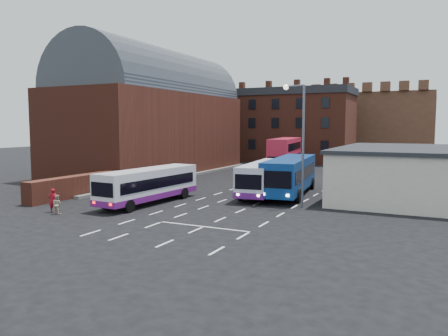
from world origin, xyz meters
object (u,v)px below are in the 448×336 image
at_px(bus_red_double, 285,154).
at_px(street_lamp, 300,133).
at_px(pedestrian_beige, 57,204).
at_px(bus_white_outbound, 149,183).
at_px(pedestrian_red, 53,200).
at_px(bus_blue, 290,173).
at_px(bus_white_inbound, 265,176).

relative_size(bus_red_double, street_lamp, 1.24).
bearing_deg(pedestrian_beige, bus_red_double, -99.71).
bearing_deg(bus_white_outbound, pedestrian_red, -120.94).
xyz_separation_m(bus_white_outbound, bus_blue, (8.64, 8.81, 0.31)).
xyz_separation_m(bus_red_double, pedestrian_beige, (-5.62, -32.63, -1.68)).
bearing_deg(bus_white_outbound, bus_blue, 49.05).
bearing_deg(street_lamp, bus_red_double, 110.46).
relative_size(bus_blue, pedestrian_red, 7.22).
height_order(bus_red_double, pedestrian_beige, bus_red_double).
height_order(bus_white_inbound, bus_red_double, bus_red_double).
bearing_deg(bus_white_inbound, bus_blue, -158.19).
xyz_separation_m(bus_white_outbound, bus_white_inbound, (6.66, 7.72, 0.08)).
relative_size(bus_white_outbound, bus_red_double, 0.89).
relative_size(bus_white_outbound, street_lamp, 1.10).
distance_m(bus_red_double, street_lamp, 24.65).
bearing_deg(bus_red_double, bus_white_inbound, 95.01).
distance_m(bus_white_outbound, bus_white_inbound, 10.20).
xyz_separation_m(street_lamp, pedestrian_beige, (-14.16, -9.72, -4.83)).
bearing_deg(pedestrian_beige, street_lamp, -145.47).
distance_m(bus_blue, bus_red_double, 18.72).
bearing_deg(bus_blue, bus_white_outbound, 38.69).
distance_m(bus_red_double, pedestrian_beige, 33.16).
relative_size(bus_blue, pedestrian_beige, 9.03).
bearing_deg(pedestrian_beige, bus_white_outbound, -117.48).
bearing_deg(bus_white_outbound, bus_red_double, 88.32).
bearing_deg(bus_white_inbound, pedestrian_red, 44.71).
distance_m(bus_white_inbound, street_lamp, 7.09).
distance_m(bus_blue, pedestrian_beige, 19.16).
height_order(bus_white_outbound, bus_red_double, bus_red_double).
relative_size(pedestrian_red, pedestrian_beige, 1.25).
distance_m(bus_red_double, pedestrian_red, 32.93).
xyz_separation_m(street_lamp, pedestrian_red, (-14.93, -9.37, -4.66)).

